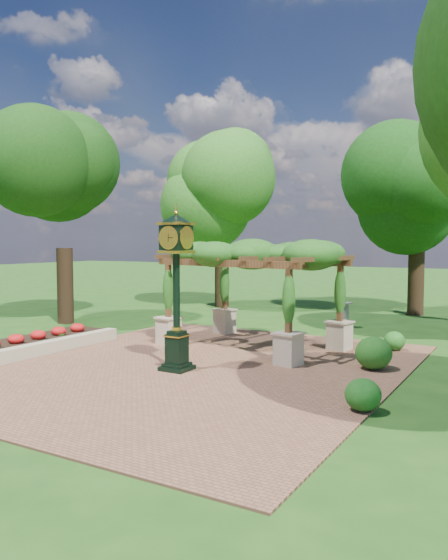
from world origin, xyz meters
The scene contains 13 objects.
ground centered at (0.00, 0.00, 0.00)m, with size 120.00×120.00×0.00m, color #1E4714.
brick_plaza centered at (0.00, 1.00, 0.02)m, with size 10.00×12.00×0.04m, color brown.
border_wall centered at (-4.60, 0.50, 0.20)m, with size 0.35×5.00×0.40m, color #C6B793.
flower_bed centered at (-5.50, 0.50, 0.18)m, with size 1.50×5.00×0.36m, color red.
pedestal_clock centered at (-0.17, 0.42, 2.40)m, with size 0.80×0.80×4.01m.
pergola centered at (0.05, 4.12, 2.73)m, with size 5.78×4.20×3.32m.
sundial centered at (1.32, 9.41, 0.43)m, with size 0.62×0.62×0.97m.
shrub_front centered at (4.84, -0.53, 0.35)m, with size 0.70×0.70×0.63m, color #195117.
shrub_mid centered at (4.10, 3.00, 0.46)m, with size 0.93×0.93×0.83m, color #1F5718.
shrub_back centered at (3.99, 5.75, 0.32)m, with size 0.63×0.63×0.57m, color #205B1A.
tree_west_near centered at (-8.83, 4.96, 5.36)m, with size 4.30×4.30×7.81m.
tree_west_far centered at (-6.23, 12.99, 5.95)m, with size 4.41×4.41×8.68m.
tree_north centered at (2.88, 14.63, 5.17)m, with size 4.29×4.29×7.55m.
Camera 1 is at (7.69, -10.71, 3.27)m, focal length 35.00 mm.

